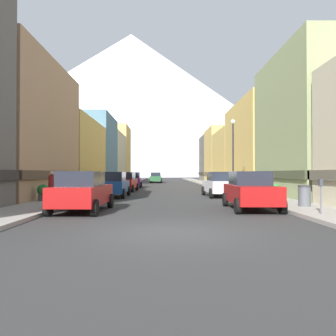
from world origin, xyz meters
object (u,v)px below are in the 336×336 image
object	(u,v)px
potted_plant_0	(64,189)
pedestrian_2	(52,188)
car_left_1	(113,184)
pedestrian_0	(66,186)
car_right_1	(220,184)
potted_plant_2	(43,192)
pedestrian_1	(80,185)
car_driving_0	(156,177)
parking_meter_near	(321,191)
car_left_3	(133,180)
car_driving_1	(156,178)
streetlamp_right	(233,145)
car_right_0	(250,190)
potted_plant_1	(276,190)
car_left_2	(125,182)
car_left_0	(82,191)
trash_bin_right	(304,196)

from	to	relation	value
potted_plant_0	pedestrian_2	xyz separation A→B (m)	(0.75, -4.73, 0.30)
car_left_1	pedestrian_0	distance (m)	3.76
car_right_1	potted_plant_2	world-z (taller)	car_right_1
pedestrian_0	pedestrian_1	distance (m)	3.31
car_driving_0	potted_plant_0	distance (m)	39.26
parking_meter_near	car_left_3	bearing A→B (deg)	110.00
car_left_1	car_driving_1	size ratio (longest dim) A/B	1.00
car_left_3	potted_plant_0	xyz separation A→B (m)	(-3.20, -16.06, -0.29)
car_driving_0	parking_meter_near	bearing A→B (deg)	-81.48
pedestrian_0	streetlamp_right	size ratio (longest dim) A/B	0.28
car_left_3	potted_plant_0	size ratio (longest dim) A/B	5.38
car_right_0	car_driving_0	xyz separation A→B (m)	(-5.40, 46.19, 0.00)
car_left_3	potted_plant_1	size ratio (longest dim) A/B	5.29
car_right_0	car_right_1	size ratio (longest dim) A/B	0.99
car_right_1	parking_meter_near	distance (m)	11.47
car_right_1	car_left_2	bearing A→B (deg)	137.52
pedestrian_2	streetlamp_right	size ratio (longest dim) A/B	0.28
potted_plant_0	pedestrian_0	size ratio (longest dim) A/B	0.51
potted_plant_2	pedestrian_0	distance (m)	2.08
car_left_0	car_driving_1	xyz separation A→B (m)	(2.20, 42.25, 0.00)
trash_bin_right	streetlamp_right	xyz separation A→B (m)	(-1.00, 11.34, 3.34)
car_right_1	pedestrian_2	bearing A→B (deg)	-149.78
pedestrian_1	car_right_0	bearing A→B (deg)	-40.34
pedestrian_2	streetlamp_right	world-z (taller)	streetlamp_right
potted_plant_0	pedestrian_0	distance (m)	2.22
pedestrian_2	car_left_1	bearing A→B (deg)	66.06
car_right_1	pedestrian_1	world-z (taller)	car_right_1
car_left_3	car_driving_1	size ratio (longest dim) A/B	1.02
trash_bin_right	pedestrian_0	distance (m)	13.63
car_left_3	potted_plant_1	xyz separation A→B (m)	(10.80, -17.34, -0.28)
pedestrian_2	potted_plant_0	bearing A→B (deg)	99.02
car_left_3	potted_plant_0	world-z (taller)	car_left_3
car_left_3	car_driving_0	size ratio (longest dim) A/B	1.02
pedestrian_0	pedestrian_1	xyz separation A→B (m)	(0.00, 3.31, -0.04)
car_right_0	parking_meter_near	size ratio (longest dim) A/B	3.34
potted_plant_0	pedestrian_0	bearing A→B (deg)	-70.08
car_right_0	potted_plant_2	world-z (taller)	car_right_0
car_driving_1	pedestrian_2	size ratio (longest dim) A/B	2.67
car_left_0	pedestrian_1	world-z (taller)	car_left_0
car_driving_0	potted_plant_2	bearing A→B (deg)	-97.18
potted_plant_1	car_right_0	bearing A→B (deg)	-118.03
car_right_1	trash_bin_right	size ratio (longest dim) A/B	4.56
car_left_1	car_driving_0	xyz separation A→B (m)	(2.20, 38.10, 0.00)
car_right_1	pedestrian_0	xyz separation A→B (m)	(-10.05, -3.20, -0.00)
trash_bin_right	pedestrian_0	world-z (taller)	pedestrian_0
car_left_0	car_right_0	world-z (taller)	same
car_right_0	pedestrian_0	world-z (taller)	car_right_0
parking_meter_near	streetlamp_right	bearing A→B (deg)	91.61
car_left_3	car_driving_0	world-z (taller)	same
car_left_1	pedestrian_0	size ratio (longest dim) A/B	2.71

